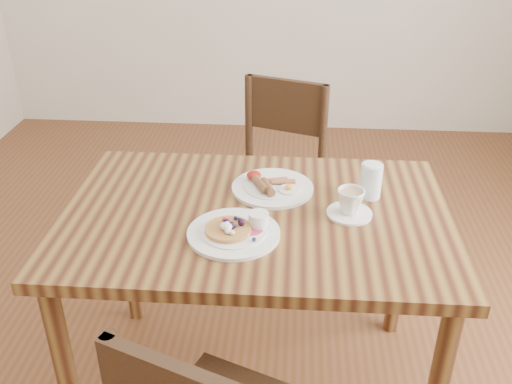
% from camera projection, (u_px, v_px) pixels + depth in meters
% --- Properties ---
extents(ground, '(5.00, 5.00, 0.00)m').
position_uv_depth(ground, '(256.00, 383.00, 2.13)').
color(ground, brown).
rests_on(ground, ground).
extents(dining_table, '(1.20, 0.80, 0.75)m').
position_uv_depth(dining_table, '(256.00, 238.00, 1.81)').
color(dining_table, brown).
rests_on(dining_table, ground).
extents(chair_far, '(0.53, 0.53, 0.88)m').
position_uv_depth(chair_far, '(274.00, 171.00, 2.57)').
color(chair_far, '#392314').
rests_on(chair_far, ground).
extents(pancake_plate, '(0.27, 0.27, 0.06)m').
position_uv_depth(pancake_plate, '(235.00, 231.00, 1.65)').
color(pancake_plate, white).
rests_on(pancake_plate, dining_table).
extents(breakfast_plate, '(0.27, 0.27, 0.04)m').
position_uv_depth(breakfast_plate, '(271.00, 187.00, 1.88)').
color(breakfast_plate, white).
rests_on(breakfast_plate, dining_table).
extents(teacup_saucer, '(0.14, 0.14, 0.09)m').
position_uv_depth(teacup_saucer, '(350.00, 204.00, 1.73)').
color(teacup_saucer, white).
rests_on(teacup_saucer, dining_table).
extents(water_glass, '(0.07, 0.07, 0.11)m').
position_uv_depth(water_glass, '(371.00, 181.00, 1.82)').
color(water_glass, silver).
rests_on(water_glass, dining_table).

